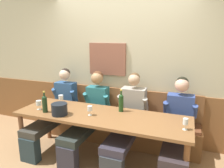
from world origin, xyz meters
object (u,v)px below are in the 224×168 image
Objects in this scene: person_left_seat at (56,108)px; wine_glass_right_end at (185,122)px; person_right_seat at (90,112)px; person_center_right_seat at (178,126)px; wine_bottle_clear_water at (121,102)px; wall_bench at (116,126)px; dining_table at (101,119)px; wine_glass_by_bottle at (90,109)px; ice_bucket at (59,109)px; person_center_left_seat at (128,118)px; wine_glass_left_end at (61,98)px; wine_bottle_green_tall at (45,103)px; wine_glass_mid_left at (39,103)px.

person_left_seat reaches higher than wine_glass_right_end.
person_right_seat is 1.41m from person_center_right_seat.
wine_glass_right_end is at bearing -18.78° from wine_bottle_clear_water.
wall_bench is 0.60m from person_right_seat.
dining_table is 2.00× the size of person_left_seat.
wall_bench is 0.94m from wine_glass_by_bottle.
wine_bottle_clear_water reaches higher than wine_glass_by_bottle.
person_center_right_seat reaches higher than ice_bucket.
person_right_seat is at bearing -179.36° from person_center_left_seat.
wine_glass_left_end is at bearing -176.32° from person_center_right_seat.
ice_bucket is at bearing -58.41° from wine_glass_left_end.
wine_bottle_clear_water is 2.19× the size of wine_glass_left_end.
wine_glass_left_end reaches higher than dining_table.
wine_bottle_green_tall is 0.18m from wine_glass_mid_left.
wall_bench is 1.39m from wine_glass_mid_left.
wine_glass_by_bottle is (0.68, 0.13, -0.04)m from wine_bottle_green_tall.
person_center_right_seat reaches higher than wine_glass_left_end.
person_right_seat is 0.64m from wine_bottle_clear_water.
person_right_seat is 0.61m from ice_bucket.
ice_bucket is 1.45× the size of wine_glass_left_end.
person_center_right_seat is 0.46m from wine_glass_right_end.
wine_bottle_green_tall is (-1.13, -0.53, 0.27)m from person_center_left_seat.
person_left_seat reaches higher than wine_bottle_green_tall.
person_right_seat is 0.99× the size of person_center_left_seat.
person_left_seat is at bearing 156.11° from wine_glass_by_bottle.
ice_bucket is at bearing -111.75° from person_right_seat.
wall_bench is 1.11m from person_left_seat.
dining_table is 0.39m from wine_bottle_clear_water.
wine_glass_by_bottle is at bearing 179.68° from wine_glass_right_end.
wine_glass_mid_left is at bearing -118.01° from wine_glass_left_end.
person_right_seat is 0.75m from wine_bottle_green_tall.
wine_bottle_clear_water is at bearing -61.44° from wall_bench.
wine_bottle_clear_water is at bearing 44.27° from dining_table.
wine_bottle_green_tall is 0.39m from wine_glass_left_end.
person_center_left_seat is at bearing 44.99° from dining_table.
wine_glass_mid_left is 1.03× the size of wine_glass_by_bottle.
wine_bottle_green_tall reaches higher than wine_glass_right_end.
wine_bottle_green_tall is 2.26× the size of wine_glass_mid_left.
person_center_left_seat reaches higher than wall_bench.
person_center_right_seat is at bearing 103.20° from wine_glass_right_end.
dining_table is 16.23× the size of wine_glass_left_end.
wine_glass_mid_left is (-1.21, -0.37, -0.05)m from wine_bottle_clear_water.
person_right_seat is 1.00× the size of person_center_right_seat.
person_center_left_seat is at bearing 19.75° from wine_glass_mid_left.
wine_glass_right_end is (1.97, 0.12, -0.04)m from wine_bottle_green_tall.
person_left_seat is 2.21m from wine_glass_right_end.
person_center_left_seat reaches higher than wine_glass_left_end.
person_center_left_seat is 3.73× the size of wine_bottle_clear_water.
ice_bucket is 1.62× the size of wine_glass_by_bottle.
person_center_right_seat reaches higher than wine_bottle_clear_water.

